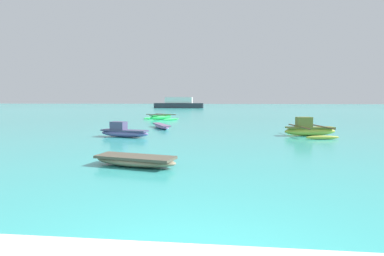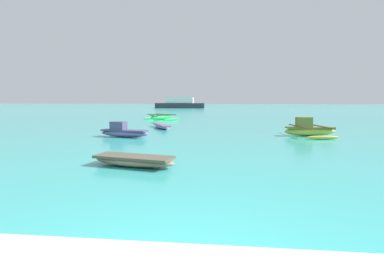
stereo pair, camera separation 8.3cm
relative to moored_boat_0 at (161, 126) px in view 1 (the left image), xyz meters
The scene contains 6 objects.
moored_boat_0 is the anchor object (origin of this frame).
moored_boat_1 8.84m from the moored_boat_0, 101.98° to the left, with size 3.68×3.42×0.53m.
moored_boat_2 11.77m from the moored_boat_0, 81.96° to the right, with size 2.77×1.40×0.32m.
moored_boat_3 9.61m from the moored_boat_0, 20.32° to the right, with size 2.89×3.39×1.04m.
moored_boat_4 5.02m from the moored_boat_0, 101.74° to the right, with size 2.90×1.23×0.82m.
distant_ferry 46.44m from the moored_boat_0, 96.96° to the left, with size 10.92×2.40×2.40m.
Camera 1 is at (0.45, -2.79, 2.04)m, focal length 28.00 mm.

